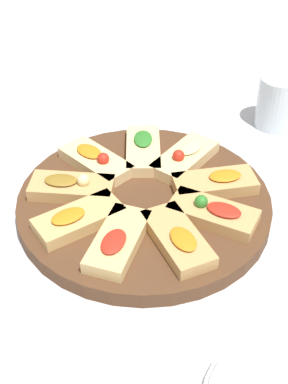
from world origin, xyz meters
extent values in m
plane|color=silver|center=(0.00, 0.00, 0.00)|extent=(3.00, 3.00, 0.00)
cylinder|color=#51331E|center=(0.00, 0.00, 0.01)|extent=(0.40, 0.40, 0.03)
cube|color=#E5C689|center=(0.04, -0.11, 0.04)|extent=(0.10, 0.14, 0.02)
ellipsoid|color=beige|center=(0.04, -0.12, 0.05)|extent=(0.05, 0.06, 0.01)
sphere|color=red|center=(0.03, -0.09, 0.05)|extent=(0.02, 0.02, 0.02)
cube|color=#E5C689|center=(0.10, -0.06, 0.04)|extent=(0.14, 0.12, 0.02)
ellipsoid|color=#2D7A28|center=(0.11, -0.07, 0.05)|extent=(0.06, 0.05, 0.01)
cube|color=#E5C689|center=(0.11, 0.02, 0.04)|extent=(0.14, 0.08, 0.02)
ellipsoid|color=orange|center=(0.13, 0.03, 0.05)|extent=(0.06, 0.04, 0.01)
sphere|color=red|center=(0.09, 0.02, 0.05)|extent=(0.02, 0.02, 0.02)
cube|color=tan|center=(0.07, 0.09, 0.04)|extent=(0.13, 0.14, 0.02)
ellipsoid|color=olive|center=(0.08, 0.10, 0.05)|extent=(0.06, 0.06, 0.01)
sphere|color=beige|center=(0.06, 0.07, 0.05)|extent=(0.02, 0.02, 0.02)
cube|color=tan|center=(0.00, 0.11, 0.04)|extent=(0.06, 0.13, 0.02)
ellipsoid|color=orange|center=(0.00, 0.13, 0.05)|extent=(0.03, 0.05, 0.01)
cube|color=#DBB775|center=(-0.07, 0.09, 0.04)|extent=(0.13, 0.14, 0.02)
ellipsoid|color=red|center=(-0.08, 0.10, 0.05)|extent=(0.06, 0.06, 0.01)
cube|color=tan|center=(-0.11, 0.02, 0.04)|extent=(0.14, 0.08, 0.02)
ellipsoid|color=orange|center=(-0.13, 0.02, 0.05)|extent=(0.06, 0.04, 0.01)
cube|color=tan|center=(-0.10, -0.06, 0.04)|extent=(0.14, 0.11, 0.02)
ellipsoid|color=red|center=(-0.11, -0.07, 0.05)|extent=(0.06, 0.05, 0.01)
sphere|color=#2D7A28|center=(-0.08, -0.05, 0.05)|extent=(0.02, 0.02, 0.02)
cube|color=tan|center=(-0.04, -0.10, 0.04)|extent=(0.10, 0.14, 0.02)
ellipsoid|color=orange|center=(-0.05, -0.12, 0.05)|extent=(0.05, 0.06, 0.01)
cylinder|color=silver|center=(0.07, -0.35, 0.05)|extent=(0.08, 0.08, 0.10)
camera|label=1|loc=(-0.54, 0.35, 0.55)|focal=50.00mm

